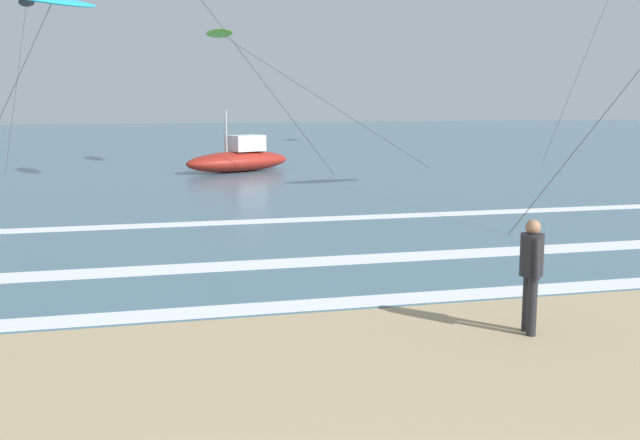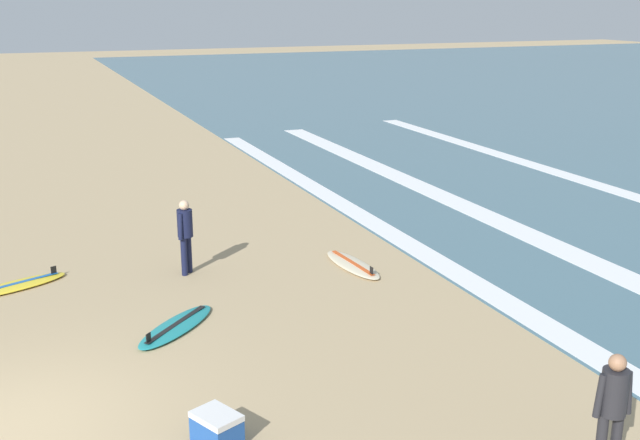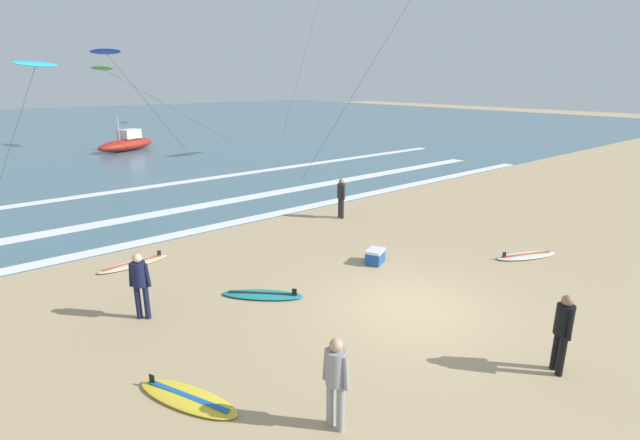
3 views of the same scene
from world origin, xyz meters
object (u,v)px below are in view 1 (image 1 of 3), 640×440
(kite_black_far_left, at_px, (27,3))
(offshore_boat, at_px, (239,159))
(surfer_foreground_main, at_px, (531,266))
(kite_lime_distant_high, at_px, (220,34))
(kite_cyan_far_right, at_px, (53,1))

(kite_black_far_left, xyz_separation_m, offshore_boat, (9.68, -10.63, -7.65))
(offshore_boat, bearing_deg, surfer_foreground_main, -88.67)
(kite_black_far_left, relative_size, kite_lime_distant_high, 1.11)
(surfer_foreground_main, relative_size, kite_lime_distant_high, 0.16)
(surfer_foreground_main, height_order, kite_cyan_far_right, kite_cyan_far_right)
(surfer_foreground_main, bearing_deg, offshore_boat, 91.33)
(kite_black_far_left, height_order, kite_lime_distant_high, kite_black_far_left)
(kite_lime_distant_high, relative_size, offshore_boat, 1.87)
(kite_black_far_left, bearing_deg, kite_cyan_far_right, -81.45)
(offshore_boat, bearing_deg, kite_black_far_left, 132.33)
(surfer_foreground_main, xyz_separation_m, offshore_boat, (-0.56, 24.36, -0.40))
(surfer_foreground_main, bearing_deg, kite_cyan_far_right, 115.30)
(kite_cyan_far_right, xyz_separation_m, kite_lime_distant_high, (6.30, 11.22, 0.04))
(kite_cyan_far_right, xyz_separation_m, offshore_boat, (6.75, 8.89, -5.53))
(surfer_foreground_main, xyz_separation_m, kite_cyan_far_right, (-7.31, 15.47, 5.13))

